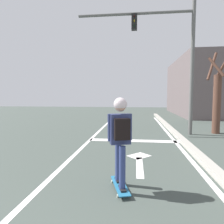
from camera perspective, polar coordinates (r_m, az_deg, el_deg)
lane_line_center at (r=5.95m, az=-10.40°, el=-11.69°), size 0.12×20.00×0.01m
lane_line_curbside at (r=5.88m, az=21.25°, el=-12.14°), size 0.12×20.00×0.01m
stop_bar at (r=7.52m, az=6.28°, el=-8.18°), size 3.31×0.40×0.01m
lane_arrow_stem at (r=4.91m, az=7.96°, el=-15.25°), size 0.16×1.40×0.01m
lane_arrow_head at (r=5.71m, az=7.79°, el=-12.35°), size 0.71×0.71×0.01m
curb_strip at (r=5.93m, az=23.66°, el=-11.40°), size 0.24×24.00×0.14m
skateboard at (r=3.80m, az=2.32°, el=-20.34°), size 0.43×0.85×0.08m
skater at (r=3.48m, az=2.44°, el=-5.53°), size 0.42×0.59×1.57m
traffic_signal_mast at (r=9.17m, az=15.37°, el=17.91°), size 4.97×0.34×5.63m
roadside_tree at (r=9.90m, az=27.89°, el=3.34°), size 1.00×1.00×3.63m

